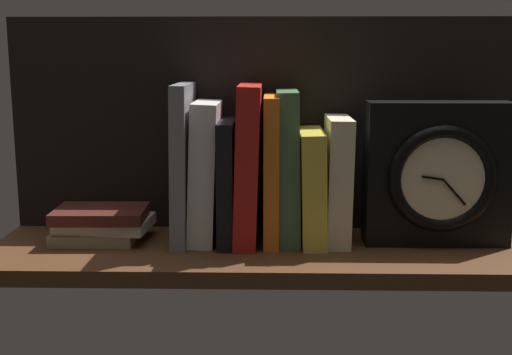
{
  "coord_description": "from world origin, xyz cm",
  "views": [
    {
      "loc": [
        -0.19,
        -102.0,
        30.41
      ],
      "look_at": [
        -2.67,
        3.74,
        10.51
      ],
      "focal_mm": 46.52,
      "sensor_mm": 36.0,
      "label": 1
    }
  ],
  "objects_px": {
    "book_green_romantic": "(289,167)",
    "book_yellow_seinlanguage": "(313,186)",
    "framed_clock": "(439,174)",
    "book_white_catcher": "(206,172)",
    "book_stack_side": "(102,224)",
    "book_black_skeptic": "(229,181)",
    "book_orange_pandolfini": "(269,169)",
    "book_cream_twain": "(338,180)",
    "book_red_requiem": "(249,164)",
    "book_gray_chess": "(185,163)"
  },
  "relations": [
    {
      "from": "book_cream_twain",
      "to": "book_stack_side",
      "type": "bearing_deg",
      "value": -178.85
    },
    {
      "from": "book_yellow_seinlanguage",
      "to": "framed_clock",
      "type": "bearing_deg",
      "value": -4.07
    },
    {
      "from": "book_white_catcher",
      "to": "book_black_skeptic",
      "type": "bearing_deg",
      "value": 0.0
    },
    {
      "from": "book_stack_side",
      "to": "book_gray_chess",
      "type": "bearing_deg",
      "value": 3.25
    },
    {
      "from": "book_black_skeptic",
      "to": "framed_clock",
      "type": "relative_size",
      "value": 0.87
    },
    {
      "from": "book_white_catcher",
      "to": "book_stack_side",
      "type": "bearing_deg",
      "value": -177.42
    },
    {
      "from": "book_red_requiem",
      "to": "book_yellow_seinlanguage",
      "type": "bearing_deg",
      "value": 0.0
    },
    {
      "from": "book_green_romantic",
      "to": "book_yellow_seinlanguage",
      "type": "bearing_deg",
      "value": 0.0
    },
    {
      "from": "book_black_skeptic",
      "to": "book_orange_pandolfini",
      "type": "bearing_deg",
      "value": 0.0
    },
    {
      "from": "book_black_skeptic",
      "to": "book_orange_pandolfini",
      "type": "xyz_separation_m",
      "value": [
        0.07,
        0.0,
        0.02
      ]
    },
    {
      "from": "book_orange_pandolfini",
      "to": "book_cream_twain",
      "type": "bearing_deg",
      "value": 0.0
    },
    {
      "from": "book_black_skeptic",
      "to": "book_gray_chess",
      "type": "bearing_deg",
      "value": 180.0
    },
    {
      "from": "book_green_romantic",
      "to": "framed_clock",
      "type": "bearing_deg",
      "value": -3.4
    },
    {
      "from": "book_gray_chess",
      "to": "book_red_requiem",
      "type": "bearing_deg",
      "value": 0.0
    },
    {
      "from": "book_orange_pandolfini",
      "to": "book_stack_side",
      "type": "height_order",
      "value": "book_orange_pandolfini"
    },
    {
      "from": "book_black_skeptic",
      "to": "book_yellow_seinlanguage",
      "type": "bearing_deg",
      "value": 0.0
    },
    {
      "from": "book_orange_pandolfini",
      "to": "book_cream_twain",
      "type": "relative_size",
      "value": 1.17
    },
    {
      "from": "book_orange_pandolfini",
      "to": "framed_clock",
      "type": "distance_m",
      "value": 0.27
    },
    {
      "from": "book_gray_chess",
      "to": "book_yellow_seinlanguage",
      "type": "bearing_deg",
      "value": 0.0
    },
    {
      "from": "book_gray_chess",
      "to": "book_cream_twain",
      "type": "xyz_separation_m",
      "value": [
        0.25,
        0.0,
        -0.03
      ]
    },
    {
      "from": "book_gray_chess",
      "to": "framed_clock",
      "type": "bearing_deg",
      "value": -1.99
    },
    {
      "from": "book_green_romantic",
      "to": "book_stack_side",
      "type": "distance_m",
      "value": 0.32
    },
    {
      "from": "book_red_requiem",
      "to": "framed_clock",
      "type": "bearing_deg",
      "value": -2.67
    },
    {
      "from": "book_green_romantic",
      "to": "framed_clock",
      "type": "relative_size",
      "value": 1.07
    },
    {
      "from": "book_gray_chess",
      "to": "book_white_catcher",
      "type": "bearing_deg",
      "value": 0.0
    },
    {
      "from": "book_cream_twain",
      "to": "book_stack_side",
      "type": "height_order",
      "value": "book_cream_twain"
    },
    {
      "from": "book_white_catcher",
      "to": "book_cream_twain",
      "type": "height_order",
      "value": "book_white_catcher"
    },
    {
      "from": "book_yellow_seinlanguage",
      "to": "book_orange_pandolfini",
      "type": "bearing_deg",
      "value": 180.0
    },
    {
      "from": "framed_clock",
      "to": "book_stack_side",
      "type": "xyz_separation_m",
      "value": [
        -0.54,
        0.01,
        -0.09
      ]
    },
    {
      "from": "book_green_romantic",
      "to": "book_yellow_seinlanguage",
      "type": "relative_size",
      "value": 1.35
    },
    {
      "from": "book_red_requiem",
      "to": "book_white_catcher",
      "type": "bearing_deg",
      "value": 180.0
    },
    {
      "from": "book_gray_chess",
      "to": "book_white_catcher",
      "type": "height_order",
      "value": "book_gray_chess"
    },
    {
      "from": "book_stack_side",
      "to": "book_white_catcher",
      "type": "bearing_deg",
      "value": 2.58
    },
    {
      "from": "book_black_skeptic",
      "to": "book_white_catcher",
      "type": "bearing_deg",
      "value": 180.0
    },
    {
      "from": "book_orange_pandolfini",
      "to": "book_green_romantic",
      "type": "relative_size",
      "value": 0.97
    },
    {
      "from": "book_white_catcher",
      "to": "book_black_skeptic",
      "type": "xyz_separation_m",
      "value": [
        0.04,
        0.0,
        -0.01
      ]
    },
    {
      "from": "book_white_catcher",
      "to": "book_green_romantic",
      "type": "bearing_deg",
      "value": 0.0
    },
    {
      "from": "book_stack_side",
      "to": "book_cream_twain",
      "type": "bearing_deg",
      "value": 1.15
    },
    {
      "from": "book_red_requiem",
      "to": "book_yellow_seinlanguage",
      "type": "distance_m",
      "value": 0.11
    },
    {
      "from": "book_red_requiem",
      "to": "framed_clock",
      "type": "xyz_separation_m",
      "value": [
        0.3,
        -0.01,
        -0.01
      ]
    },
    {
      "from": "book_gray_chess",
      "to": "book_green_romantic",
      "type": "relative_size",
      "value": 1.05
    },
    {
      "from": "book_green_romantic",
      "to": "book_gray_chess",
      "type": "bearing_deg",
      "value": 180.0
    },
    {
      "from": "book_red_requiem",
      "to": "book_orange_pandolfini",
      "type": "bearing_deg",
      "value": 0.0
    },
    {
      "from": "book_yellow_seinlanguage",
      "to": "book_cream_twain",
      "type": "bearing_deg",
      "value": 0.0
    },
    {
      "from": "book_orange_pandolfini",
      "to": "book_yellow_seinlanguage",
      "type": "bearing_deg",
      "value": 0.0
    },
    {
      "from": "book_white_catcher",
      "to": "book_red_requiem",
      "type": "relative_size",
      "value": 0.89
    },
    {
      "from": "framed_clock",
      "to": "book_green_romantic",
      "type": "bearing_deg",
      "value": 176.6
    },
    {
      "from": "book_gray_chess",
      "to": "book_stack_side",
      "type": "relative_size",
      "value": 1.63
    },
    {
      "from": "book_orange_pandolfini",
      "to": "book_stack_side",
      "type": "bearing_deg",
      "value": -178.38
    },
    {
      "from": "book_orange_pandolfini",
      "to": "book_cream_twain",
      "type": "xyz_separation_m",
      "value": [
        0.11,
        0.0,
        -0.02
      ]
    }
  ]
}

